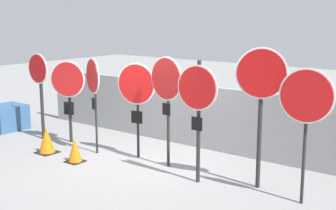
{
  "coord_description": "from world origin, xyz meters",
  "views": [
    {
      "loc": [
        6.32,
        -7.33,
        3.18
      ],
      "look_at": [
        0.65,
        0.0,
        1.38
      ],
      "focal_mm": 50.0,
      "sensor_mm": 36.0,
      "label": 1
    }
  ],
  "objects_px": {
    "stop_sign_3": "(136,90)",
    "storage_crate": "(7,117)",
    "traffic_cone_1": "(47,140)",
    "stop_sign_5": "(197,98)",
    "stop_sign_6": "(261,88)",
    "stop_sign_1": "(68,86)",
    "stop_sign_0": "(39,80)",
    "traffic_cone_0": "(75,150)",
    "stop_sign_7": "(306,103)",
    "stop_sign_2": "(93,82)",
    "stop_sign_4": "(166,87)"
  },
  "relations": [
    {
      "from": "stop_sign_1",
      "to": "stop_sign_7",
      "type": "height_order",
      "value": "stop_sign_7"
    },
    {
      "from": "stop_sign_0",
      "to": "traffic_cone_0",
      "type": "height_order",
      "value": "stop_sign_0"
    },
    {
      "from": "stop_sign_0",
      "to": "traffic_cone_1",
      "type": "height_order",
      "value": "stop_sign_0"
    },
    {
      "from": "stop_sign_3",
      "to": "stop_sign_7",
      "type": "height_order",
      "value": "stop_sign_7"
    },
    {
      "from": "traffic_cone_1",
      "to": "stop_sign_6",
      "type": "bearing_deg",
      "value": 11.0
    },
    {
      "from": "stop_sign_6",
      "to": "stop_sign_4",
      "type": "bearing_deg",
      "value": 159.46
    },
    {
      "from": "stop_sign_5",
      "to": "stop_sign_6",
      "type": "relative_size",
      "value": 0.9
    },
    {
      "from": "stop_sign_3",
      "to": "stop_sign_7",
      "type": "relative_size",
      "value": 0.92
    },
    {
      "from": "storage_crate",
      "to": "stop_sign_4",
      "type": "bearing_deg",
      "value": 1.49
    },
    {
      "from": "stop_sign_1",
      "to": "storage_crate",
      "type": "height_order",
      "value": "stop_sign_1"
    },
    {
      "from": "traffic_cone_0",
      "to": "traffic_cone_1",
      "type": "height_order",
      "value": "traffic_cone_1"
    },
    {
      "from": "stop_sign_4",
      "to": "stop_sign_5",
      "type": "bearing_deg",
      "value": -10.9
    },
    {
      "from": "stop_sign_4",
      "to": "stop_sign_5",
      "type": "height_order",
      "value": "stop_sign_5"
    },
    {
      "from": "stop_sign_1",
      "to": "stop_sign_6",
      "type": "relative_size",
      "value": 0.79
    },
    {
      "from": "stop_sign_0",
      "to": "stop_sign_6",
      "type": "bearing_deg",
      "value": 4.46
    },
    {
      "from": "traffic_cone_1",
      "to": "traffic_cone_0",
      "type": "bearing_deg",
      "value": -3.25
    },
    {
      "from": "stop_sign_5",
      "to": "traffic_cone_1",
      "type": "xyz_separation_m",
      "value": [
        -3.87,
        -0.51,
        -1.34
      ]
    },
    {
      "from": "traffic_cone_0",
      "to": "stop_sign_0",
      "type": "bearing_deg",
      "value": 160.44
    },
    {
      "from": "stop_sign_1",
      "to": "traffic_cone_1",
      "type": "distance_m",
      "value": 1.48
    },
    {
      "from": "stop_sign_6",
      "to": "stop_sign_7",
      "type": "height_order",
      "value": "stop_sign_6"
    },
    {
      "from": "stop_sign_3",
      "to": "stop_sign_6",
      "type": "height_order",
      "value": "stop_sign_6"
    },
    {
      "from": "stop_sign_3",
      "to": "traffic_cone_1",
      "type": "xyz_separation_m",
      "value": [
        -1.91,
        -1.01,
        -1.25
      ]
    },
    {
      "from": "stop_sign_3",
      "to": "storage_crate",
      "type": "relative_size",
      "value": 2.26
    },
    {
      "from": "stop_sign_7",
      "to": "traffic_cone_0",
      "type": "bearing_deg",
      "value": -177.55
    },
    {
      "from": "stop_sign_0",
      "to": "stop_sign_4",
      "type": "distance_m",
      "value": 3.95
    },
    {
      "from": "stop_sign_5",
      "to": "traffic_cone_0",
      "type": "bearing_deg",
      "value": -171.33
    },
    {
      "from": "stop_sign_7",
      "to": "traffic_cone_0",
      "type": "distance_m",
      "value": 5.1
    },
    {
      "from": "stop_sign_0",
      "to": "traffic_cone_1",
      "type": "bearing_deg",
      "value": -30.48
    },
    {
      "from": "stop_sign_4",
      "to": "traffic_cone_1",
      "type": "xyz_separation_m",
      "value": [
        -2.84,
        -0.89,
        -1.42
      ]
    },
    {
      "from": "stop_sign_3",
      "to": "storage_crate",
      "type": "height_order",
      "value": "stop_sign_3"
    },
    {
      "from": "storage_crate",
      "to": "stop_sign_7",
      "type": "bearing_deg",
      "value": -0.14
    },
    {
      "from": "stop_sign_2",
      "to": "stop_sign_4",
      "type": "distance_m",
      "value": 1.94
    },
    {
      "from": "stop_sign_4",
      "to": "stop_sign_6",
      "type": "relative_size",
      "value": 0.9
    },
    {
      "from": "stop_sign_3",
      "to": "stop_sign_5",
      "type": "height_order",
      "value": "stop_sign_5"
    },
    {
      "from": "storage_crate",
      "to": "stop_sign_0",
      "type": "bearing_deg",
      "value": -1.59
    },
    {
      "from": "traffic_cone_1",
      "to": "stop_sign_5",
      "type": "bearing_deg",
      "value": 7.49
    },
    {
      "from": "stop_sign_5",
      "to": "stop_sign_1",
      "type": "bearing_deg",
      "value": 171.54
    },
    {
      "from": "stop_sign_6",
      "to": "traffic_cone_1",
      "type": "relative_size",
      "value": 4.21
    },
    {
      "from": "stop_sign_1",
      "to": "stop_sign_5",
      "type": "bearing_deg",
      "value": -29.45
    },
    {
      "from": "traffic_cone_0",
      "to": "stop_sign_7",
      "type": "bearing_deg",
      "value": 9.28
    },
    {
      "from": "traffic_cone_1",
      "to": "storage_crate",
      "type": "xyz_separation_m",
      "value": [
        -2.72,
        0.75,
        0.04
      ]
    },
    {
      "from": "stop_sign_7",
      "to": "traffic_cone_1",
      "type": "height_order",
      "value": "stop_sign_7"
    },
    {
      "from": "stop_sign_1",
      "to": "stop_sign_0",
      "type": "bearing_deg",
      "value": 171.16
    },
    {
      "from": "stop_sign_4",
      "to": "traffic_cone_1",
      "type": "distance_m",
      "value": 3.3
    },
    {
      "from": "traffic_cone_0",
      "to": "traffic_cone_1",
      "type": "distance_m",
      "value": 1.05
    },
    {
      "from": "stop_sign_3",
      "to": "stop_sign_5",
      "type": "xyz_separation_m",
      "value": [
        1.96,
        -0.5,
        0.09
      ]
    },
    {
      "from": "traffic_cone_1",
      "to": "stop_sign_2",
      "type": "bearing_deg",
      "value": 36.18
    },
    {
      "from": "stop_sign_0",
      "to": "stop_sign_1",
      "type": "distance_m",
      "value": 0.88
    },
    {
      "from": "stop_sign_1",
      "to": "stop_sign_5",
      "type": "relative_size",
      "value": 0.88
    },
    {
      "from": "stop_sign_2",
      "to": "stop_sign_4",
      "type": "height_order",
      "value": "stop_sign_4"
    }
  ]
}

